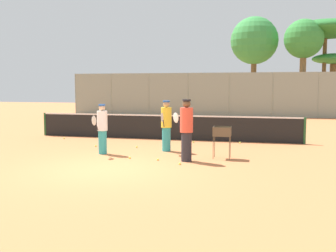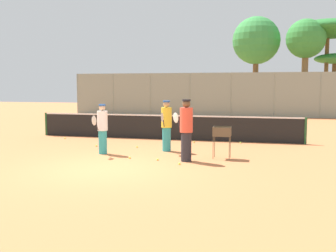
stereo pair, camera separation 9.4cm
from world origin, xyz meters
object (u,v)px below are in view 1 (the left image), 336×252
(tennis_net, at_px, (164,127))
(ball_cart, at_px, (222,134))
(player_red_cap, at_px, (186,129))
(player_yellow_shirt, at_px, (102,128))
(player_white_outfit, at_px, (166,125))

(tennis_net, xyz_separation_m, ball_cart, (2.91, -3.94, 0.22))
(player_red_cap, height_order, player_yellow_shirt, player_red_cap)
(player_yellow_shirt, distance_m, ball_cart, 4.05)
(tennis_net, distance_m, player_yellow_shirt, 4.26)
(player_yellow_shirt, relative_size, ball_cart, 1.66)
(player_white_outfit, relative_size, ball_cart, 1.77)
(ball_cart, bearing_deg, player_yellow_shirt, -177.93)
(tennis_net, relative_size, player_yellow_shirt, 6.87)
(player_red_cap, distance_m, ball_cart, 1.28)
(player_white_outfit, bearing_deg, player_yellow_shirt, -60.27)
(player_red_cap, bearing_deg, tennis_net, -26.12)
(player_white_outfit, height_order, ball_cart, player_white_outfit)
(player_red_cap, height_order, ball_cart, player_red_cap)
(tennis_net, bearing_deg, player_yellow_shirt, -105.55)
(tennis_net, relative_size, player_red_cap, 6.11)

